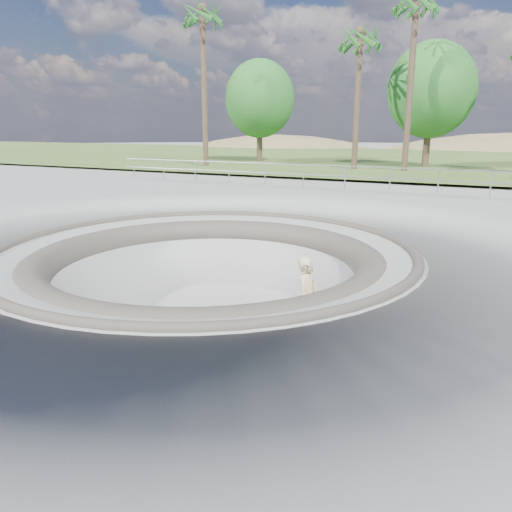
# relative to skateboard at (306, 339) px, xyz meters

# --- Properties ---
(ground) EXTENTS (180.00, 180.00, 0.00)m
(ground) POSITION_rel_skateboard_xyz_m (-2.70, 0.09, 1.83)
(ground) COLOR #9E9E99
(ground) RESTS_ON ground
(skate_bowl) EXTENTS (14.00, 14.00, 4.10)m
(skate_bowl) POSITION_rel_skateboard_xyz_m (-2.70, 0.09, -0.00)
(skate_bowl) COLOR #9E9E99
(skate_bowl) RESTS_ON ground
(grass_strip) EXTENTS (180.00, 36.00, 0.12)m
(grass_strip) POSITION_rel_skateboard_xyz_m (-2.70, 34.09, 2.05)
(grass_strip) COLOR #3C5B24
(grass_strip) RESTS_ON ground
(distant_hills) EXTENTS (103.20, 45.00, 28.60)m
(distant_hills) POSITION_rel_skateboard_xyz_m (1.08, 57.26, -5.19)
(distant_hills) COLOR brown
(distant_hills) RESTS_ON ground
(safety_railing) EXTENTS (25.00, 0.06, 1.03)m
(safety_railing) POSITION_rel_skateboard_xyz_m (-2.70, 12.09, 2.52)
(safety_railing) COLOR gray
(safety_railing) RESTS_ON ground
(skateboard) EXTENTS (0.93, 0.58, 0.09)m
(skateboard) POSITION_rel_skateboard_xyz_m (0.00, 0.00, 0.00)
(skateboard) COLOR brown
(skateboard) RESTS_ON ground
(skater) EXTENTS (0.49, 0.72, 1.93)m
(skater) POSITION_rel_skateboard_xyz_m (-0.00, 0.00, 0.98)
(skater) COLOR #D3BE88
(skater) RESTS_ON skateboard
(palm_a) EXTENTS (2.60, 2.60, 10.77)m
(palm_a) POSITION_rel_skateboard_xyz_m (-14.64, 19.57, 11.35)
(palm_a) COLOR brown
(palm_a) RESTS_ON ground
(palm_b) EXTENTS (2.60, 2.60, 8.96)m
(palm_b) POSITION_rel_skateboard_xyz_m (-4.81, 21.42, 9.68)
(palm_b) COLOR brown
(palm_b) RESTS_ON ground
(palm_c) EXTENTS (2.60, 2.60, 10.65)m
(palm_c) POSITION_rel_skateboard_xyz_m (-1.72, 21.50, 11.24)
(palm_c) COLOR brown
(palm_c) RESTS_ON ground
(bushy_tree_left) EXTENTS (5.29, 4.81, 7.63)m
(bushy_tree_left) POSITION_rel_skateboard_xyz_m (-13.38, 25.43, 6.72)
(bushy_tree_left) COLOR brown
(bushy_tree_left) RESTS_ON ground
(bushy_tree_mid) EXTENTS (5.58, 5.08, 8.05)m
(bushy_tree_mid) POSITION_rel_skateboard_xyz_m (-1.01, 25.17, 6.99)
(bushy_tree_mid) COLOR brown
(bushy_tree_mid) RESTS_ON ground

